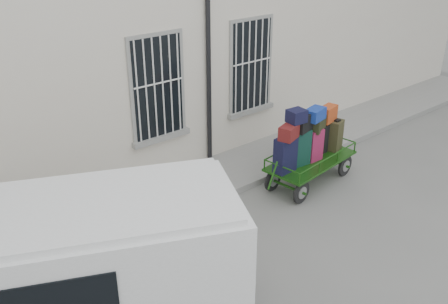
% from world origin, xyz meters
% --- Properties ---
extents(ground, '(80.00, 80.00, 0.00)m').
position_xyz_m(ground, '(0.00, 0.00, 0.00)').
color(ground, slate).
rests_on(ground, ground).
extents(building, '(24.00, 5.15, 6.00)m').
position_xyz_m(building, '(0.00, 5.50, 3.00)').
color(building, beige).
rests_on(building, ground).
extents(sidewalk, '(24.00, 1.70, 0.15)m').
position_xyz_m(sidewalk, '(0.00, 2.20, 0.07)').
color(sidewalk, gray).
rests_on(sidewalk, ground).
extents(luggage_cart, '(2.70, 1.28, 1.94)m').
position_xyz_m(luggage_cart, '(2.06, 0.73, 1.00)').
color(luggage_cart, black).
rests_on(luggage_cart, ground).
extents(van, '(4.87, 3.57, 2.29)m').
position_xyz_m(van, '(-3.93, -0.44, 1.31)').
color(van, white).
rests_on(van, ground).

